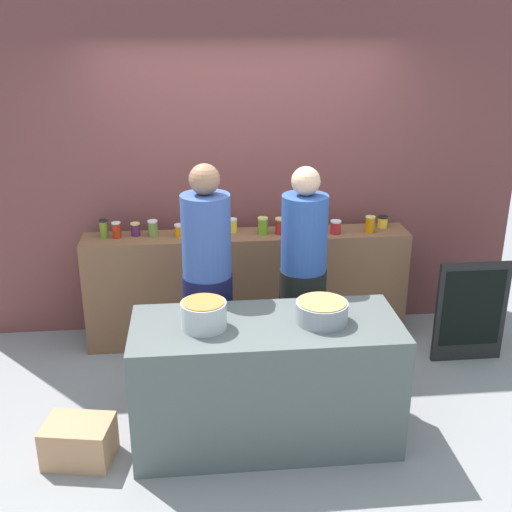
{
  "coord_description": "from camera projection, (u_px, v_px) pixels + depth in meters",
  "views": [
    {
      "loc": [
        -0.42,
        -3.81,
        2.65
      ],
      "look_at": [
        0.0,
        0.35,
        1.05
      ],
      "focal_mm": 44.3,
      "sensor_mm": 36.0,
      "label": 1
    }
  ],
  "objects": [
    {
      "name": "display_shelf",
      "position": [
        247.0,
        287.0,
        5.38
      ],
      "size": [
        2.7,
        0.36,
        0.96
      ],
      "primitive_type": "cube",
      "color": "brown",
      "rests_on": "ground"
    },
    {
      "name": "preserve_jar_7",
      "position": [
        263.0,
        226.0,
        5.18
      ],
      "size": [
        0.08,
        0.08,
        0.15
      ],
      "color": "#66971B",
      "rests_on": "display_shelf"
    },
    {
      "name": "ground",
      "position": [
        261.0,
        410.0,
        4.53
      ],
      "size": [
        12.0,
        12.0,
        0.0
      ],
      "primitive_type": "plane",
      "color": "gray"
    },
    {
      "name": "preserve_jar_11",
      "position": [
        370.0,
        224.0,
        5.23
      ],
      "size": [
        0.08,
        0.08,
        0.14
      ],
      "color": "#C96D06",
      "rests_on": "display_shelf"
    },
    {
      "name": "preserve_jar_6",
      "position": [
        233.0,
        225.0,
        5.24
      ],
      "size": [
        0.07,
        0.07,
        0.12
      ],
      "color": "yellow",
      "rests_on": "display_shelf"
    },
    {
      "name": "preserve_jar_10",
      "position": [
        336.0,
        227.0,
        5.2
      ],
      "size": [
        0.09,
        0.09,
        0.11
      ],
      "color": "#AB2126",
      "rests_on": "display_shelf"
    },
    {
      "name": "prep_table",
      "position": [
        266.0,
        381.0,
        4.1
      ],
      "size": [
        1.7,
        0.7,
        0.85
      ],
      "primitive_type": "cube",
      "color": "#505856",
      "rests_on": "ground"
    },
    {
      "name": "preserve_jar_12",
      "position": [
        383.0,
        222.0,
        5.36
      ],
      "size": [
        0.09,
        0.09,
        0.1
      ],
      "color": "gold",
      "rests_on": "display_shelf"
    },
    {
      "name": "preserve_jar_2",
      "position": [
        135.0,
        229.0,
        5.16
      ],
      "size": [
        0.08,
        0.08,
        0.11
      ],
      "color": "#521F49",
      "rests_on": "display_shelf"
    },
    {
      "name": "cooking_pot_center",
      "position": [
        322.0,
        312.0,
        3.95
      ],
      "size": [
        0.33,
        0.33,
        0.14
      ],
      "color": "gray",
      "rests_on": "prep_table"
    },
    {
      "name": "preserve_jar_1",
      "position": [
        117.0,
        230.0,
        5.1
      ],
      "size": [
        0.07,
        0.07,
        0.13
      ],
      "color": "#B3260E",
      "rests_on": "display_shelf"
    },
    {
      "name": "storefront_wall",
      "position": [
        243.0,
        160.0,
        5.34
      ],
      "size": [
        4.8,
        0.12,
        3.0
      ],
      "primitive_type": "cube",
      "color": "brown",
      "rests_on": "ground"
    },
    {
      "name": "preserve_jar_8",
      "position": [
        280.0,
        226.0,
        5.19
      ],
      "size": [
        0.09,
        0.09,
        0.14
      ],
      "color": "#A6211D",
      "rests_on": "display_shelf"
    },
    {
      "name": "preserve_jar_0",
      "position": [
        104.0,
        229.0,
        5.11
      ],
      "size": [
        0.07,
        0.07,
        0.15
      ],
      "color": "olive",
      "rests_on": "display_shelf"
    },
    {
      "name": "preserve_jar_9",
      "position": [
        308.0,
        227.0,
        5.22
      ],
      "size": [
        0.09,
        0.09,
        0.11
      ],
      "color": "#D25D19",
      "rests_on": "display_shelf"
    },
    {
      "name": "bread_crate",
      "position": [
        79.0,
        441.0,
        3.98
      ],
      "size": [
        0.47,
        0.38,
        0.27
      ],
      "primitive_type": "cube",
      "rotation": [
        0.0,
        0.0,
        -0.18
      ],
      "color": "tan",
      "rests_on": "ground"
    },
    {
      "name": "preserve_jar_5",
      "position": [
        207.0,
        227.0,
        5.16
      ],
      "size": [
        0.09,
        0.09,
        0.14
      ],
      "color": "#365226",
      "rests_on": "display_shelf"
    },
    {
      "name": "cook_in_cap",
      "position": [
        303.0,
        289.0,
        4.65
      ],
      "size": [
        0.35,
        0.35,
        1.68
      ],
      "color": "black",
      "rests_on": "ground"
    },
    {
      "name": "preserve_jar_4",
      "position": [
        180.0,
        230.0,
        5.13
      ],
      "size": [
        0.08,
        0.08,
        0.11
      ],
      "color": "orange",
      "rests_on": "display_shelf"
    },
    {
      "name": "chalkboard_sign",
      "position": [
        471.0,
        312.0,
        5.05
      ],
      "size": [
        0.58,
        0.05,
        0.85
      ],
      "color": "black",
      "rests_on": "ground"
    },
    {
      "name": "cooking_pot_left",
      "position": [
        204.0,
        315.0,
        3.86
      ],
      "size": [
        0.28,
        0.28,
        0.18
      ],
      "color": "#B7B7BC",
      "rests_on": "prep_table"
    },
    {
      "name": "cook_with_tongs",
      "position": [
        208.0,
        295.0,
        4.47
      ],
      "size": [
        0.35,
        0.35,
        1.74
      ],
      "color": "#121336",
      "rests_on": "ground"
    },
    {
      "name": "preserve_jar_3",
      "position": [
        153.0,
        228.0,
        5.14
      ],
      "size": [
        0.08,
        0.08,
        0.13
      ],
      "color": "olive",
      "rests_on": "display_shelf"
    }
  ]
}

